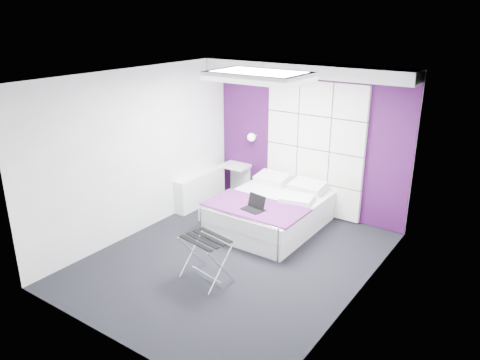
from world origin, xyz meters
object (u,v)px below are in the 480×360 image
object	(u,v)px
bed	(270,211)
nightstand	(236,166)
wall_lamp	(253,137)
radiator	(200,189)
luggage_rack	(206,259)
laptop	(254,206)

from	to	relation	value
bed	nightstand	xyz separation A→B (m)	(-1.27, 0.82, 0.33)
wall_lamp	radiator	size ratio (longest dim) A/B	0.12
wall_lamp	luggage_rack	world-z (taller)	wall_lamp
wall_lamp	luggage_rack	bearing A→B (deg)	-68.50
radiator	nightstand	size ratio (longest dim) A/B	2.39
radiator	laptop	world-z (taller)	laptop
bed	luggage_rack	world-z (taller)	bed
wall_lamp	bed	size ratio (longest dim) A/B	0.08
nightstand	bed	bearing A→B (deg)	-32.93
nightstand	laptop	world-z (taller)	laptop
wall_lamp	nightstand	distance (m)	0.70
laptop	wall_lamp	bearing A→B (deg)	134.67
radiator	bed	distance (m)	1.57
luggage_rack	laptop	world-z (taller)	laptop
radiator	nightstand	xyz separation A→B (m)	(0.30, 0.72, 0.31)
radiator	bed	world-z (taller)	bed
wall_lamp	laptop	distance (m)	1.83
bed	wall_lamp	bearing A→B (deg)	137.11
radiator	luggage_rack	xyz separation A→B (m)	(1.71, -1.96, 0.00)
laptop	bed	bearing A→B (deg)	105.05
radiator	bed	size ratio (longest dim) A/B	0.64
luggage_rack	wall_lamp	bearing A→B (deg)	122.20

